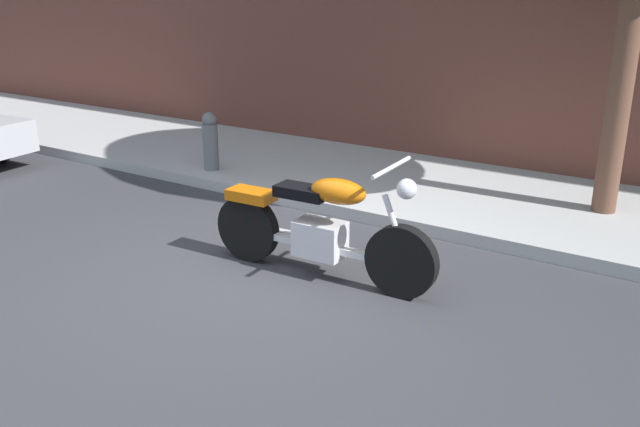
{
  "coord_description": "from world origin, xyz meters",
  "views": [
    {
      "loc": [
        3.62,
        -4.4,
        2.57
      ],
      "look_at": [
        0.56,
        0.32,
        0.6
      ],
      "focal_mm": 38.25,
      "sensor_mm": 36.0,
      "label": 1
    }
  ],
  "objects": [
    {
      "name": "ground_plane",
      "position": [
        0.0,
        0.0,
        0.0
      ],
      "size": [
        60.0,
        60.0,
        0.0
      ],
      "primitive_type": "plane",
      "color": "#38383D"
    },
    {
      "name": "sidewalk",
      "position": [
        0.0,
        3.07,
        0.07
      ],
      "size": [
        23.21,
        2.64,
        0.14
      ],
      "primitive_type": "cube",
      "color": "#AFAFAF",
      "rests_on": "ground"
    },
    {
      "name": "motorcycle",
      "position": [
        0.56,
        0.32,
        0.46
      ],
      "size": [
        2.21,
        0.7,
        1.13
      ],
      "color": "black",
      "rests_on": "ground"
    },
    {
      "name": "fire_hydrant",
      "position": [
        -2.34,
        2.14,
        0.46
      ],
      "size": [
        0.2,
        0.2,
        0.91
      ],
      "color": "slate",
      "rests_on": "ground"
    }
  ]
}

